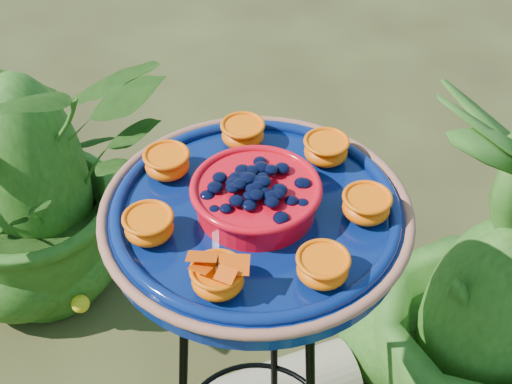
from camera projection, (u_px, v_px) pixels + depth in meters
tripod_stand at (256, 363)px, 1.31m from camera, size 0.34×0.35×0.88m
feeder_dish at (256, 211)px, 1.05m from camera, size 0.47×0.47×0.10m
shrub_back_left at (34, 172)px, 1.91m from camera, size 0.96×0.97×0.81m
shrub_back_right at (494, 290)px, 1.54m from camera, size 0.70×0.70×0.92m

